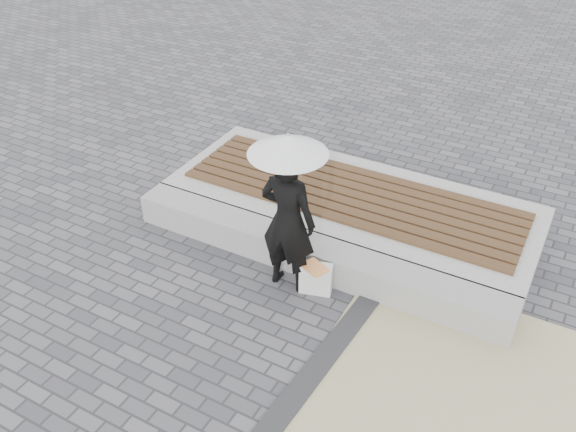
# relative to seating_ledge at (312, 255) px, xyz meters

# --- Properties ---
(ground) EXTENTS (80.00, 80.00, 0.00)m
(ground) POSITION_rel_seating_ledge_xyz_m (0.00, -1.60, -0.20)
(ground) COLOR #515056
(ground) RESTS_ON ground
(edging_band) EXTENTS (0.61, 5.20, 0.04)m
(edging_band) POSITION_rel_seating_ledge_xyz_m (0.75, -2.10, -0.18)
(edging_band) COLOR #2A2B2D
(edging_band) RESTS_ON ground
(seating_ledge) EXTENTS (5.00, 0.45, 0.40)m
(seating_ledge) POSITION_rel_seating_ledge_xyz_m (0.00, 0.00, 0.00)
(seating_ledge) COLOR gray
(seating_ledge) RESTS_ON ground
(timber_platform) EXTENTS (5.00, 2.00, 0.40)m
(timber_platform) POSITION_rel_seating_ledge_xyz_m (0.00, 1.20, 0.00)
(timber_platform) COLOR #AFAEA9
(timber_platform) RESTS_ON ground
(timber_decking) EXTENTS (4.60, 1.40, 0.04)m
(timber_decking) POSITION_rel_seating_ledge_xyz_m (0.00, 1.20, 0.22)
(timber_decking) COLOR #52371E
(timber_decking) RESTS_ON timber_platform
(woman) EXTENTS (0.68, 0.45, 1.86)m
(woman) POSITION_rel_seating_ledge_xyz_m (-0.12, -0.40, 0.73)
(woman) COLOR black
(woman) RESTS_ON ground
(parasol) EXTENTS (0.87, 0.87, 1.12)m
(parasol) POSITION_rel_seating_ledge_xyz_m (-0.12, -0.40, 1.71)
(parasol) COLOR silver
(parasol) RESTS_ON ground
(handbag) EXTENTS (0.33, 0.16, 0.23)m
(handbag) POSITION_rel_seating_ledge_xyz_m (-0.25, -0.17, 0.31)
(handbag) COLOR black
(handbag) RESTS_ON seating_ledge
(canvas_tote) EXTENTS (0.41, 0.26, 0.40)m
(canvas_tote) POSITION_rel_seating_ledge_xyz_m (0.24, -0.37, 0.00)
(canvas_tote) COLOR white
(canvas_tote) RESTS_ON ground
(magazine) EXTENTS (0.37, 0.33, 0.01)m
(magazine) POSITION_rel_seating_ledge_xyz_m (0.24, -0.42, 0.21)
(magazine) COLOR #D92D41
(magazine) RESTS_ON canvas_tote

